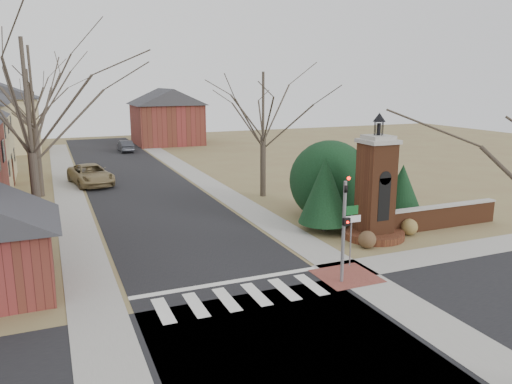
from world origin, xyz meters
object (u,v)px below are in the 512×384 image
traffic_signal_pole (344,221)px  sign_post (351,224)px  brick_gate_monument (375,197)px  distant_car (125,146)px  pickup_truck (91,175)px

traffic_signal_pole → sign_post: bearing=47.6°
brick_gate_monument → distant_car: brick_gate_monument is taller
distant_car → pickup_truck: bearing=73.0°
traffic_signal_pole → sign_post: size_ratio=1.64×
traffic_signal_pole → pickup_truck: 25.50m
sign_post → brick_gate_monument: size_ratio=0.42×
pickup_truck → distant_car: pickup_truck is taller
traffic_signal_pole → distant_car: size_ratio=1.14×
traffic_signal_pole → distant_car: bearing=93.3°
pickup_truck → distant_car: bearing=63.9°
brick_gate_monument → distant_car: 38.22m
brick_gate_monument → pickup_truck: bearing=122.0°
traffic_signal_pole → distant_car: traffic_signal_pole is taller
brick_gate_monument → pickup_truck: size_ratio=1.14×
brick_gate_monument → traffic_signal_pole: bearing=-136.8°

